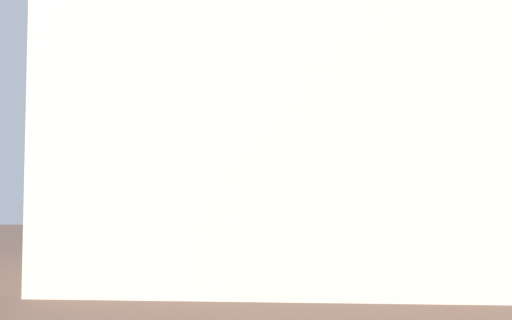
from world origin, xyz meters
TOP-DOWN VIEW (x-y plane):
  - landmark_building at (3.10, 31.06)m, footprint 28.27×15.98m

SIDE VIEW (x-z plane):
  - landmark_building at x=3.10m, z-range -5.76..24.78m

